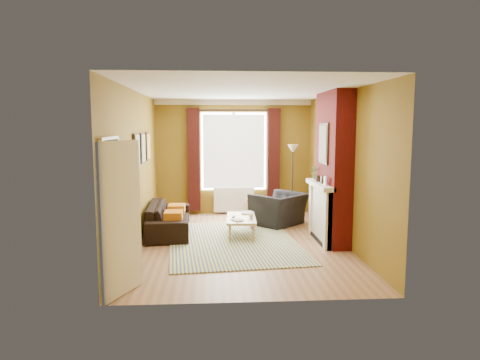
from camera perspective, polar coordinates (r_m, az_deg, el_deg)
The scene contains 12 objects.
ground at distance 8.11m, azimuth 0.11°, elevation -8.31°, with size 5.50×5.50×0.00m, color #8C6140.
room_walls at distance 8.20m, azimuth 4.44°, elevation 1.69°, with size 3.82×5.54×2.83m.
striped_rug at distance 8.12m, azimuth -0.98°, elevation -8.23°, with size 2.64×3.46×0.02m.
sofa at distance 8.90m, azimuth -9.45°, elevation -5.01°, with size 2.07×0.81×0.61m, color black.
armchair at distance 9.49m, azimuth 5.19°, elevation -3.89°, with size 1.07×0.94×0.70m, color black.
coffee_table at distance 8.53m, azimuth 0.16°, elevation -5.24°, with size 0.61×1.14×0.37m.
wicker_stool at distance 10.40m, azimuth 1.69°, elevation -3.68°, with size 0.33×0.33×0.41m.
floor_lamp at distance 10.11m, azimuth 7.04°, elevation 2.63°, with size 0.28×0.28×1.74m.
book_a at distance 8.17m, azimuth -0.87°, elevation -5.42°, with size 0.18×0.24×0.02m, color #999999.
book_b at distance 8.89m, azimuth 0.19°, elevation -4.38°, with size 0.22×0.30×0.02m, color #999999.
mug at distance 8.38m, azimuth 1.49°, elevation -4.88°, with size 0.09×0.09×0.09m, color #999999.
tv_remote at distance 8.53m, azimuth -0.88°, elevation -4.89°, with size 0.08×0.16×0.02m.
Camera 1 is at (-0.51, -7.80, 2.17)m, focal length 32.00 mm.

